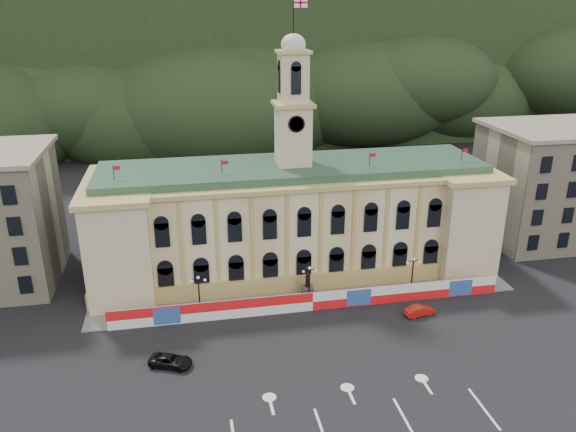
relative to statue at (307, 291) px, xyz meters
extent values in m
plane|color=black|center=(0.00, -18.00, -1.19)|extent=(260.00, 260.00, 0.00)
cube|color=black|center=(0.00, 112.00, 20.81)|extent=(230.00, 70.00, 44.00)
cube|color=#595651|center=(35.00, 92.00, 28.81)|extent=(22.00, 8.00, 14.00)
cube|color=#595651|center=(-48.00, 90.00, 24.81)|extent=(16.00, 7.00, 10.00)
cube|color=beige|center=(0.00, 10.00, 5.81)|extent=(55.00, 15.00, 14.00)
cube|color=tan|center=(0.00, 2.20, 0.01)|extent=(56.00, 0.80, 2.40)
cube|color=tan|center=(0.00, 10.00, 13.11)|extent=(56.20, 16.20, 0.60)
cube|color=#32533C|center=(0.00, 10.00, 13.81)|extent=(53.00, 13.00, 1.20)
cube|color=beige|center=(-23.50, 9.00, 5.81)|extent=(8.00, 17.00, 14.00)
cube|color=beige|center=(23.50, 9.00, 5.81)|extent=(8.00, 17.00, 14.00)
cube|color=beige|center=(0.00, 10.00, 18.41)|extent=(4.40, 4.40, 8.00)
cube|color=tan|center=(0.00, 10.00, 22.61)|extent=(5.20, 5.20, 0.50)
cube|color=beige|center=(0.00, 10.00, 25.91)|extent=(3.60, 3.60, 6.50)
cube|color=tan|center=(0.00, 10.00, 29.31)|extent=(4.20, 4.20, 0.40)
cylinder|color=black|center=(0.00, 7.70, 20.41)|extent=(2.20, 0.20, 2.20)
ellipsoid|color=beige|center=(0.00, 10.00, 30.21)|extent=(3.20, 3.20, 2.72)
cylinder|color=black|center=(0.00, 10.00, 33.41)|extent=(0.12, 0.12, 5.00)
cube|color=white|center=(0.90, 10.00, 35.21)|extent=(1.80, 0.04, 1.20)
cube|color=#B60B24|center=(0.90, 9.97, 35.21)|extent=(1.80, 0.02, 0.22)
cube|color=#B60B24|center=(0.90, 9.97, 35.21)|extent=(0.22, 0.02, 1.20)
cube|color=#BFB193|center=(43.00, 13.00, 7.81)|extent=(20.00, 16.00, 18.00)
cube|color=gray|center=(43.00, 13.00, 17.11)|extent=(21.00, 17.00, 0.60)
cube|color=red|center=(0.00, -3.00, 0.06)|extent=(50.00, 0.25, 2.50)
cube|color=#3052A1|center=(-18.00, -3.14, 0.06)|extent=(3.20, 0.05, 2.20)
cube|color=#3052A1|center=(6.00, -3.14, 0.06)|extent=(3.20, 0.05, 2.20)
cube|color=#3052A1|center=(20.00, -3.14, 0.06)|extent=(3.20, 0.05, 2.20)
cube|color=slate|center=(0.00, -0.25, -1.11)|extent=(56.00, 5.50, 0.16)
cube|color=#595651|center=(0.00, 0.00, -0.29)|extent=(1.40, 1.40, 1.80)
cylinder|color=black|center=(0.00, 0.00, 1.41)|extent=(0.60, 0.60, 1.60)
sphere|color=black|center=(0.00, 0.00, 2.31)|extent=(0.44, 0.44, 0.44)
cylinder|color=black|center=(-14.00, -1.00, -1.04)|extent=(0.44, 0.44, 0.30)
cylinder|color=black|center=(-14.00, -1.00, 1.21)|extent=(0.18, 0.18, 4.80)
cube|color=black|center=(-14.00, -1.00, 3.51)|extent=(1.60, 0.08, 0.08)
sphere|color=silver|center=(-14.80, -1.00, 3.36)|extent=(0.36, 0.36, 0.36)
sphere|color=silver|center=(-13.20, -1.00, 3.36)|extent=(0.36, 0.36, 0.36)
sphere|color=silver|center=(-14.00, -1.00, 3.76)|extent=(0.40, 0.40, 0.40)
cylinder|color=black|center=(0.00, -1.00, -1.04)|extent=(0.44, 0.44, 0.30)
cylinder|color=black|center=(0.00, -1.00, 1.21)|extent=(0.18, 0.18, 4.80)
cube|color=black|center=(0.00, -1.00, 3.51)|extent=(1.60, 0.08, 0.08)
sphere|color=silver|center=(-0.80, -1.00, 3.36)|extent=(0.36, 0.36, 0.36)
sphere|color=silver|center=(0.80, -1.00, 3.36)|extent=(0.36, 0.36, 0.36)
sphere|color=silver|center=(0.00, -1.00, 3.76)|extent=(0.40, 0.40, 0.40)
cylinder|color=black|center=(14.00, -1.00, -1.04)|extent=(0.44, 0.44, 0.30)
cylinder|color=black|center=(14.00, -1.00, 1.21)|extent=(0.18, 0.18, 4.80)
cube|color=black|center=(14.00, -1.00, 3.51)|extent=(1.60, 0.08, 0.08)
sphere|color=silver|center=(13.20, -1.00, 3.36)|extent=(0.36, 0.36, 0.36)
sphere|color=silver|center=(14.80, -1.00, 3.36)|extent=(0.36, 0.36, 0.36)
sphere|color=silver|center=(14.00, -1.00, 3.76)|extent=(0.40, 0.40, 0.40)
imported|color=#B6160D|center=(12.80, -6.64, -0.54)|extent=(2.82, 4.43, 1.30)
imported|color=black|center=(-17.55, -11.49, -0.54)|extent=(5.34, 6.11, 1.29)
camera|label=1|loc=(-14.65, -63.33, 35.38)|focal=35.00mm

